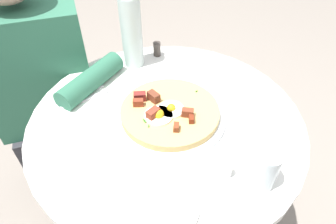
# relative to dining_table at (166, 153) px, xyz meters

# --- Properties ---
(dining_table) EXTENTS (0.81, 0.81, 0.72)m
(dining_table) POSITION_rel_dining_table_xyz_m (0.00, 0.00, 0.00)
(dining_table) COLOR silver
(dining_table) RESTS_ON ground_plane
(person_seated) EXTENTS (0.50, 0.46, 1.14)m
(person_seated) POSITION_rel_dining_table_xyz_m (-0.37, 0.42, -0.04)
(person_seated) COLOR #2D2D33
(person_seated) RESTS_ON ground_plane
(pizza_plate) EXTENTS (0.33, 0.33, 0.01)m
(pizza_plate) POSITION_rel_dining_table_xyz_m (0.01, -0.01, 0.18)
(pizza_plate) COLOR white
(pizza_plate) RESTS_ON dining_table
(breakfast_pizza) EXTENTS (0.29, 0.29, 0.05)m
(breakfast_pizza) POSITION_rel_dining_table_xyz_m (0.01, -0.01, 0.20)
(breakfast_pizza) COLOR tan
(breakfast_pizza) RESTS_ON pizza_plate
(bread_plate) EXTENTS (0.18, 0.18, 0.01)m
(bread_plate) POSITION_rel_dining_table_xyz_m (-0.10, -0.27, 0.18)
(bread_plate) COLOR white
(bread_plate) RESTS_ON dining_table
(napkin) EXTENTS (0.20, 0.18, 0.00)m
(napkin) POSITION_rel_dining_table_xyz_m (-0.24, 0.16, 0.17)
(napkin) COLOR white
(napkin) RESTS_ON dining_table
(fork) EXTENTS (0.18, 0.06, 0.00)m
(fork) POSITION_rel_dining_table_xyz_m (-0.23, 0.14, 0.18)
(fork) COLOR silver
(fork) RESTS_ON napkin
(knife) EXTENTS (0.18, 0.06, 0.00)m
(knife) POSITION_rel_dining_table_xyz_m (-0.24, 0.18, 0.18)
(knife) COLOR silver
(knife) RESTS_ON napkin
(water_glass) EXTENTS (0.07, 0.07, 0.11)m
(water_glass) POSITION_rel_dining_table_xyz_m (0.14, -0.28, 0.22)
(water_glass) COLOR silver
(water_glass) RESTS_ON dining_table
(water_bottle) EXTENTS (0.07, 0.07, 0.25)m
(water_bottle) POSITION_rel_dining_table_xyz_m (-0.03, 0.30, 0.29)
(water_bottle) COLOR silver
(water_bottle) RESTS_ON dining_table
(salt_shaker) EXTENTS (0.03, 0.03, 0.05)m
(salt_shaker) POSITION_rel_dining_table_xyz_m (0.08, -0.24, 0.19)
(salt_shaker) COLOR white
(salt_shaker) RESTS_ON dining_table
(pepper_shaker) EXTENTS (0.03, 0.03, 0.05)m
(pepper_shaker) POSITION_rel_dining_table_xyz_m (0.07, 0.33, 0.20)
(pepper_shaker) COLOR #3F3833
(pepper_shaker) RESTS_ON dining_table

